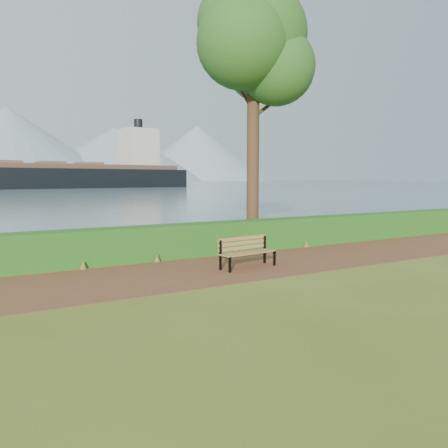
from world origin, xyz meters
TOP-DOWN VIEW (x-y plane):
  - ground at (0.00, 0.00)m, footprint 140.00×140.00m
  - path at (0.00, 0.30)m, footprint 40.00×3.40m
  - hedge at (0.00, 2.60)m, footprint 32.00×0.85m
  - bench at (0.73, 0.10)m, footprint 1.72×0.69m
  - tree at (3.48, 3.97)m, footprint 4.76×4.25m
  - cargo_ship at (14.52, 102.42)m, footprint 66.72×19.52m

SIDE VIEW (x-z plane):
  - ground at x=0.00m, z-range 0.00..0.00m
  - path at x=0.00m, z-range 0.00..0.01m
  - bench at x=0.73m, z-range 0.06..0.90m
  - hedge at x=0.00m, z-range 0.00..1.00m
  - cargo_ship at x=14.52m, z-range -7.02..12.99m
  - tree at x=3.48m, z-range 2.40..12.25m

